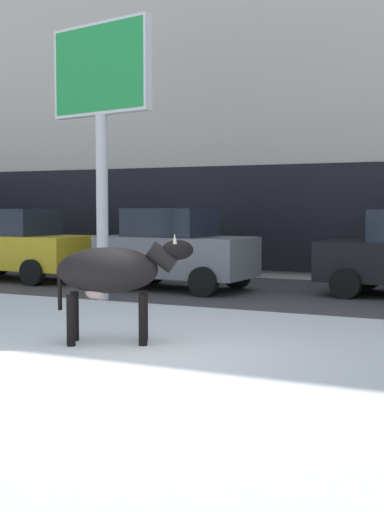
{
  "coord_description": "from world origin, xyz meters",
  "views": [
    {
      "loc": [
        4.51,
        -7.67,
        1.9
      ],
      "look_at": [
        -0.34,
        2.51,
        1.1
      ],
      "focal_mm": 48.96,
      "sensor_mm": 36.0,
      "label": 1
    }
  ],
  "objects": [
    {
      "name": "cow_black",
      "position": [
        -0.62,
        0.54,
        0.99
      ],
      "size": [
        1.87,
        1.25,
        1.54
      ],
      "color": "black",
      "rests_on": "ground"
    },
    {
      "name": "pedestrian_by_cars",
      "position": [
        -5.93,
        10.13,
        0.88
      ],
      "size": [
        0.36,
        0.24,
        1.73
      ],
      "color": "#282833",
      "rests_on": "ground"
    },
    {
      "name": "building_facade",
      "position": [
        0.0,
        12.94,
        6.48
      ],
      "size": [
        44.0,
        6.1,
        13.0
      ],
      "color": "beige",
      "rests_on": "ground"
    },
    {
      "name": "ground_plane",
      "position": [
        0.0,
        0.0,
        0.0
      ],
      "size": [
        120.0,
        120.0,
        0.0
      ],
      "primitive_type": "plane",
      "color": "white"
    },
    {
      "name": "billboard",
      "position": [
        -3.24,
        4.34,
        4.31
      ],
      "size": [
        2.51,
        0.7,
        5.56
      ],
      "color": "silver",
      "rests_on": "ground"
    },
    {
      "name": "car_yellow_sedan",
      "position": [
        -7.44,
        6.65,
        0.91
      ],
      "size": [
        4.28,
        2.13,
        1.84
      ],
      "color": "gold",
      "rests_on": "ground"
    },
    {
      "name": "car_grey_hatchback",
      "position": [
        -2.68,
        6.5,
        0.93
      ],
      "size": [
        3.57,
        2.05,
        1.86
      ],
      "color": "slate",
      "rests_on": "ground"
    },
    {
      "name": "road_strip",
      "position": [
        0.0,
        7.03,
        0.0
      ],
      "size": [
        60.0,
        5.6,
        0.01
      ],
      "primitive_type": "cube",
      "color": "#423F3F",
      "rests_on": "ground"
    }
  ]
}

